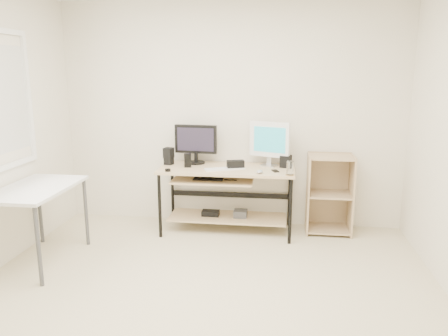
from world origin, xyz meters
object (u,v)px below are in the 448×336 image
Objects in this scene: desk at (225,186)px; shelf_unit at (329,193)px; audio_controller at (188,160)px; side_table at (36,195)px; black_monitor at (196,142)px; white_imac at (270,141)px.

desk is 1.19m from shelf_unit.
audio_controller reaches higher than desk.
side_table is 1.11× the size of shelf_unit.
black_monitor is at bearing 154.57° from desk.
audio_controller is (-1.59, -0.20, 0.38)m from shelf_unit.
shelf_unit is at bearing 23.33° from side_table.
black_monitor is (1.29, 1.23, 0.34)m from side_table.
desk is 1.97m from side_table.
desk is at bearing -142.31° from white_imac.
side_table is 2.01× the size of black_monitor.
black_monitor is (-1.54, 0.01, 0.56)m from shelf_unit.
white_imac is (-0.69, -0.01, 0.59)m from shelf_unit.
white_imac is at bearing 2.94° from black_monitor.
shelf_unit is at bearing 7.77° from desk.
audio_controller is at bearing -147.77° from white_imac.
side_table is at bearing -129.99° from white_imac.
shelf_unit reaches higher than side_table.
white_imac is at bearing 17.15° from desk.
black_monitor is at bearing 179.56° from shelf_unit.
shelf_unit reaches higher than desk.
white_imac reaches higher than side_table.
desk is 0.51m from audio_controller.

